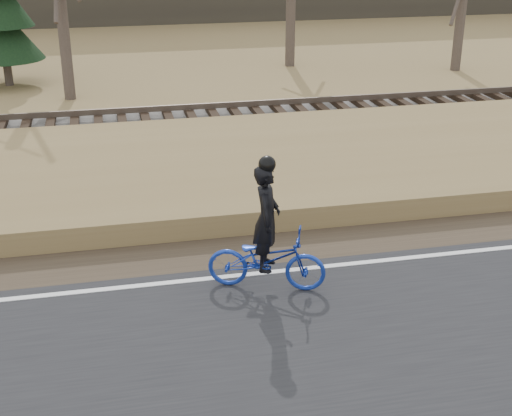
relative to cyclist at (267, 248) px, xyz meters
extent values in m
plane|color=olive|center=(-0.64, 0.26, -0.75)|extent=(120.00, 120.00, 0.00)
cube|color=black|center=(-0.64, -2.24, -0.72)|extent=(120.00, 6.00, 0.06)
cube|color=silver|center=(-0.64, 0.46, -0.68)|extent=(120.00, 0.12, 0.01)
cube|color=#473A2B|center=(-0.64, 1.46, -0.73)|extent=(120.00, 1.60, 0.04)
cube|color=olive|center=(-0.64, 4.46, -0.53)|extent=(120.00, 5.00, 0.44)
cube|color=slate|center=(-0.64, 8.26, -0.52)|extent=(120.00, 3.00, 0.45)
cube|color=black|center=(-0.64, 8.26, -0.23)|extent=(120.00, 2.40, 0.14)
cube|color=brown|center=(-0.64, 7.54, -0.08)|extent=(120.00, 0.07, 0.15)
cube|color=brown|center=(-0.64, 8.98, -0.08)|extent=(120.00, 0.07, 0.15)
imported|color=#16319D|center=(0.00, 0.00, -0.20)|extent=(1.95, 1.23, 0.97)
imported|color=black|center=(0.00, 0.00, 0.50)|extent=(0.59, 0.71, 1.68)
sphere|color=black|center=(0.00, 0.00, 1.36)|extent=(0.26, 0.26, 0.26)
cylinder|color=brown|center=(-5.36, 15.71, -0.15)|extent=(0.28, 0.28, 1.19)
cone|color=black|center=(-5.36, 15.71, 1.01)|extent=(2.60, 2.60, 1.73)
camera|label=1|loc=(-2.27, -9.61, 4.82)|focal=50.00mm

